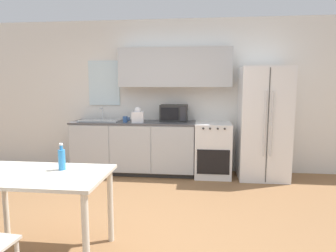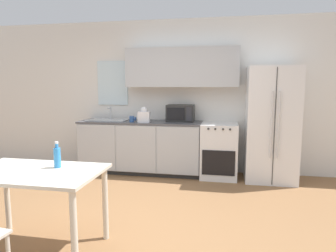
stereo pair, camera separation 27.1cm
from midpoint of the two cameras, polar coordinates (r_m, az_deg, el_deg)
The scene contains 11 objects.
ground_plane at distance 3.53m, azimuth -9.14°, elevation -18.42°, with size 12.00×12.00×0.00m, color olive.
wall_back at distance 5.43m, azimuth -2.46°, elevation 6.60°, with size 12.00×0.38×2.70m.
kitchen_counter at distance 5.34m, azimuth -7.94°, elevation -4.02°, with size 2.15×0.63×0.92m.
oven_range at distance 5.16m, azimuth 7.02°, elevation -4.49°, with size 0.60×0.65×0.92m.
refrigerator at distance 5.15m, azimuth 16.30°, elevation 0.46°, with size 0.79×0.71×1.84m.
kitchen_sink at distance 5.45m, azimuth -14.21°, elevation 1.08°, with size 0.69×0.38×0.23m.
microwave at distance 5.23m, azimuth -0.36°, elevation 2.49°, with size 0.47×0.33×0.29m.
coffee_mug at distance 5.16m, azimuth -9.56°, elevation 1.26°, with size 0.11×0.08×0.10m.
grocery_bag_0 at distance 5.10m, azimuth -7.30°, elevation 1.91°, with size 0.22×0.20×0.26m.
dining_table at distance 3.01m, azimuth -25.97°, elevation -10.19°, with size 1.24×0.76×0.77m.
drink_bottle at distance 2.99m, azimuth -22.08°, elevation -5.85°, with size 0.06×0.06×0.25m.
Camera 1 is at (0.74, -3.06, 1.55)m, focal length 32.00 mm.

